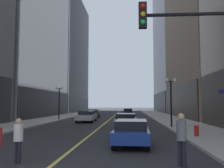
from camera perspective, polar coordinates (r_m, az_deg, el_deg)
ground_plane at (r=39.99m, az=0.14°, el=-7.77°), size 200.00×200.00×0.00m
sidewalk_left at (r=41.38m, az=-11.43°, el=-7.47°), size 4.50×78.00×0.15m
sidewalk_right at (r=40.28m, az=12.04°, el=-7.54°), size 4.50×78.00×0.15m
lane_centre_stripe at (r=39.99m, az=0.14°, el=-7.76°), size 0.16×70.00×0.01m
building_left_mid at (r=46.32m, az=-20.93°, el=15.40°), size 11.32×24.00×35.80m
building_left_far at (r=69.25m, az=-13.13°, el=6.62°), size 14.26×26.00×31.28m
car_blue at (r=12.95m, az=4.56°, el=-11.01°), size 1.93×4.33×1.32m
car_grey at (r=21.47m, az=3.31°, el=-8.50°), size 1.96×4.26×1.32m
car_silver at (r=29.42m, az=-5.93°, el=-7.44°), size 1.99×4.72×1.32m
car_green at (r=38.62m, az=-4.51°, el=-6.80°), size 1.86×4.14×1.32m
car_navy at (r=46.02m, az=3.70°, el=-6.46°), size 1.89×4.46×1.32m
pedestrian_in_grey_suit at (r=8.94m, az=15.95°, el=-11.43°), size 0.47×0.47×1.82m
pedestrian_in_white_shirt at (r=9.77m, az=-21.06°, el=-11.48°), size 0.47×0.47×1.62m
traffic_light_near_right at (r=8.80m, az=21.49°, el=6.08°), size 3.43×0.35×5.65m
street_lamp_left_far at (r=32.55m, az=-12.24°, el=-2.63°), size 1.06×0.36×4.43m
street_lamp_right_mid at (r=22.17m, az=13.61°, el=-1.69°), size 1.06×0.36×4.43m
fire_hydrant_right at (r=16.37m, az=19.16°, el=-10.56°), size 0.28×0.28×0.80m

